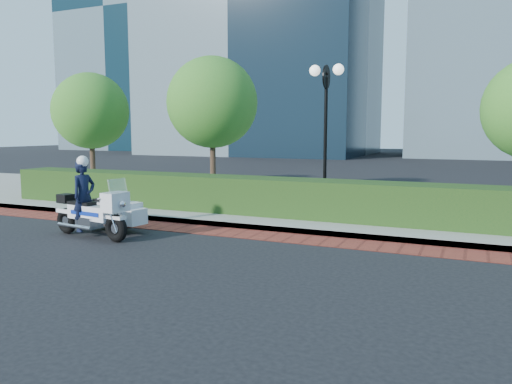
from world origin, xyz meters
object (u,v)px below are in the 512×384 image
at_px(tree_a, 91,111).
at_px(tree_b, 212,103).
at_px(lamppost, 326,113).
at_px(police_motorcycle, 99,208).

height_order(tree_a, tree_b, tree_b).
bearing_deg(tree_b, lamppost, -16.11).
relative_size(tree_a, police_motorcycle, 1.96).
bearing_deg(tree_b, tree_a, 180.00).
bearing_deg(tree_a, police_motorcycle, -47.17).
relative_size(tree_b, police_motorcycle, 2.09).
bearing_deg(lamppost, police_motorcycle, -127.64).
distance_m(lamppost, police_motorcycle, 6.94).
distance_m(tree_b, police_motorcycle, 7.07).
height_order(tree_b, police_motorcycle, tree_b).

